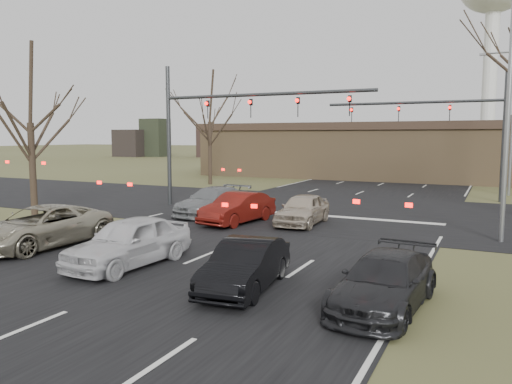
# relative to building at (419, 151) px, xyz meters

# --- Properties ---
(ground) EXTENTS (360.00, 360.00, 0.00)m
(ground) POSITION_rel_building_xyz_m (-2.00, -38.00, -2.67)
(ground) COLOR #4D4C29
(ground) RESTS_ON ground
(road_main) EXTENTS (14.00, 300.00, 0.02)m
(road_main) POSITION_rel_building_xyz_m (-2.00, 22.00, -2.66)
(road_main) COLOR black
(road_main) RESTS_ON ground
(road_cross) EXTENTS (200.00, 14.00, 0.02)m
(road_cross) POSITION_rel_building_xyz_m (-2.00, -23.00, -2.65)
(road_cross) COLOR black
(road_cross) RESTS_ON ground
(building) EXTENTS (42.40, 10.40, 5.30)m
(building) POSITION_rel_building_xyz_m (0.00, 0.00, 0.00)
(building) COLOR olive
(building) RESTS_ON ground
(mast_arm_near) EXTENTS (12.12, 0.24, 8.00)m
(mast_arm_near) POSITION_rel_building_xyz_m (-7.23, -25.00, 2.41)
(mast_arm_near) COLOR #383A3D
(mast_arm_near) RESTS_ON ground
(mast_arm_far) EXTENTS (11.12, 0.24, 8.00)m
(mast_arm_far) POSITION_rel_building_xyz_m (4.18, -15.00, 2.35)
(mast_arm_far) COLOR #383A3D
(mast_arm_far) RESTS_ON ground
(streetlight_right_near) EXTENTS (2.34, 0.25, 10.00)m
(streetlight_right_near) POSITION_rel_building_xyz_m (6.82, -28.00, 2.92)
(streetlight_right_near) COLOR gray
(streetlight_right_near) RESTS_ON ground
(streetlight_right_far) EXTENTS (2.34, 0.25, 10.00)m
(streetlight_right_far) POSITION_rel_building_xyz_m (7.32, -11.00, 2.92)
(streetlight_right_far) COLOR gray
(streetlight_right_far) RESTS_ON ground
(tree_left_near) EXTENTS (5.10, 5.10, 8.50)m
(tree_left_near) POSITION_rel_building_xyz_m (-13.50, -32.00, 3.90)
(tree_left_near) COLOR black
(tree_left_near) RESTS_ON ground
(tree_left_far) EXTENTS (5.70, 5.70, 9.50)m
(tree_left_far) POSITION_rel_building_xyz_m (-15.00, -13.00, 4.68)
(tree_left_far) COLOR black
(tree_left_far) RESTS_ON ground
(car_silver_suv) EXTENTS (2.59, 5.43, 1.49)m
(car_silver_suv) POSITION_rel_building_xyz_m (-8.16, -36.23, -1.92)
(car_silver_suv) COLOR #A09981
(car_silver_suv) RESTS_ON ground
(car_white_sedan) EXTENTS (2.07, 4.64, 1.55)m
(car_white_sedan) POSITION_rel_building_xyz_m (-3.45, -36.96, -1.89)
(car_white_sedan) COLOR silver
(car_white_sedan) RESTS_ON ground
(car_black_hatch) EXTENTS (1.87, 4.11, 1.31)m
(car_black_hatch) POSITION_rel_building_xyz_m (0.90, -37.51, -2.01)
(car_black_hatch) COLOR black
(car_black_hatch) RESTS_ON ground
(car_charcoal_sedan) EXTENTS (2.11, 4.51, 1.27)m
(car_charcoal_sedan) POSITION_rel_building_xyz_m (4.50, -37.38, -2.03)
(car_charcoal_sedan) COLOR black
(car_charcoal_sedan) RESTS_ON ground
(car_grey_ahead) EXTENTS (2.50, 5.07, 1.42)m
(car_grey_ahead) POSITION_rel_building_xyz_m (-6.36, -27.07, -1.96)
(car_grey_ahead) COLOR gray
(car_grey_ahead) RESTS_ON ground
(car_red_ahead) EXTENTS (2.08, 4.51, 1.43)m
(car_red_ahead) POSITION_rel_building_xyz_m (-4.02, -28.70, -1.95)
(car_red_ahead) COLOR #5E120D
(car_red_ahead) RESTS_ON ground
(car_silver_ahead) EXTENTS (1.84, 4.22, 1.42)m
(car_silver_ahead) POSITION_rel_building_xyz_m (-1.18, -27.70, -1.96)
(car_silver_ahead) COLOR #C2B39D
(car_silver_ahead) RESTS_ON ground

